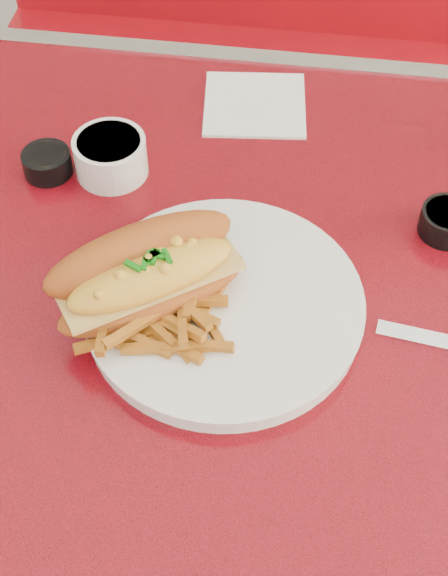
# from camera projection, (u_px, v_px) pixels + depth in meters

# --- Properties ---
(ground) EXTENTS (8.00, 8.00, 0.00)m
(ground) POSITION_uv_depth(u_px,v_px,m) (227.00, 552.00, 1.45)
(ground) COLOR silver
(ground) RESTS_ON ground
(diner_table) EXTENTS (1.23, 0.83, 0.77)m
(diner_table) POSITION_uv_depth(u_px,v_px,m) (229.00, 365.00, 0.97)
(diner_table) COLOR red
(diner_table) RESTS_ON ground
(booth_bench_far) EXTENTS (1.20, 0.51, 0.90)m
(booth_bench_far) POSITION_uv_depth(u_px,v_px,m) (281.00, 136.00, 1.73)
(booth_bench_far) COLOR maroon
(booth_bench_far) RESTS_ON ground
(dinner_plate) EXTENTS (0.33, 0.33, 0.02)m
(dinner_plate) POSITION_uv_depth(u_px,v_px,m) (224.00, 306.00, 0.81)
(dinner_plate) COLOR white
(dinner_plate) RESTS_ON diner_table
(mac_hoagie) EXTENTS (0.22, 0.19, 0.09)m
(mac_hoagie) POSITION_uv_depth(u_px,v_px,m) (147.00, 273.00, 0.78)
(mac_hoagie) COLOR #AA511B
(mac_hoagie) RESTS_ON dinner_plate
(fries_pile) EXTENTS (0.14, 0.13, 0.03)m
(fries_pile) POSITION_uv_depth(u_px,v_px,m) (156.00, 308.00, 0.78)
(fries_pile) COLOR #C07520
(fries_pile) RESTS_ON dinner_plate
(fork) EXTENTS (0.02, 0.13, 0.00)m
(fork) POSITION_uv_depth(u_px,v_px,m) (271.00, 278.00, 0.82)
(fork) COLOR silver
(fork) RESTS_ON dinner_plate
(gravy_ramekin) EXTENTS (0.11, 0.11, 0.05)m
(gravy_ramekin) POSITION_uv_depth(u_px,v_px,m) (111.00, 155.00, 0.93)
(gravy_ramekin) COLOR white
(gravy_ramekin) RESTS_ON diner_table
(sauce_cup_left) EXTENTS (0.06, 0.06, 0.03)m
(sauce_cup_left) POSITION_uv_depth(u_px,v_px,m) (47.00, 162.00, 0.94)
(sauce_cup_left) COLOR black
(sauce_cup_left) RESTS_ON diner_table
(sauce_cup_right) EXTENTS (0.08, 0.08, 0.03)m
(sauce_cup_right) POSITION_uv_depth(u_px,v_px,m) (448.00, 221.00, 0.88)
(sauce_cup_right) COLOR black
(sauce_cup_right) RESTS_ON diner_table
(paper_napkin) EXTENTS (0.14, 0.14, 0.00)m
(paper_napkin) POSITION_uv_depth(u_px,v_px,m) (255.00, 104.00, 1.03)
(paper_napkin) COLOR white
(paper_napkin) RESTS_ON diner_table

